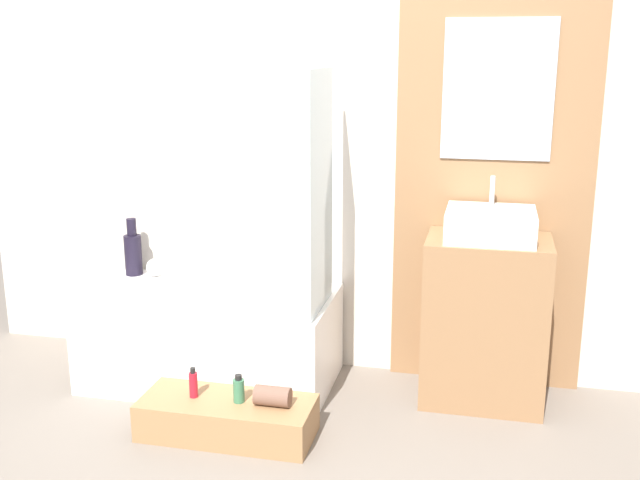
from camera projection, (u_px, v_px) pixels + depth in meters
wall_tiled_back at (345, 130)px, 3.87m from camera, size 4.20×0.06×2.60m
wall_wood_accent at (496, 132)px, 3.65m from camera, size 0.97×0.04×2.60m
bathtub at (211, 337)px, 3.91m from camera, size 1.27×0.66×0.48m
glass_shower_screen at (321, 193)px, 3.50m from camera, size 0.01×0.46×1.14m
wooden_step_bench at (227, 418)px, 3.39m from camera, size 0.79×0.33×0.17m
vanity_cabinet at (485, 321)px, 3.66m from camera, size 0.59×0.42×0.83m
sink at (490, 224)px, 3.54m from camera, size 0.42×0.37×0.29m
vase_tall_dark at (133, 252)px, 4.16m from camera, size 0.10×0.10×0.32m
vase_round_light at (155, 267)px, 4.15m from camera, size 0.10×0.10×0.10m
bottle_soap_primary at (193, 384)px, 3.39m from camera, size 0.04×0.04×0.14m
bottle_soap_secondary at (239, 390)px, 3.34m from camera, size 0.05×0.05×0.13m
towel_roll at (273, 396)px, 3.31m from camera, size 0.16×0.09×0.09m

